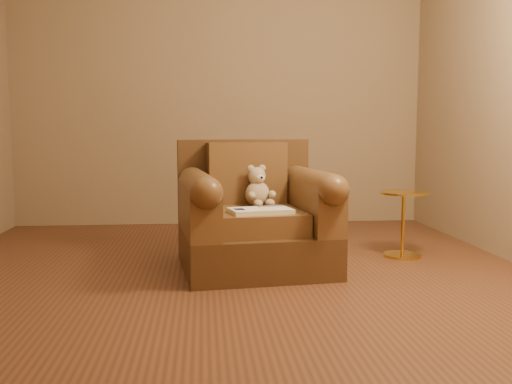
{
  "coord_description": "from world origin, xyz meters",
  "views": [
    {
      "loc": [
        -0.18,
        -3.67,
        0.93
      ],
      "look_at": [
        0.17,
        0.03,
        0.53
      ],
      "focal_mm": 40.0,
      "sensor_mm": 36.0,
      "label": 1
    }
  ],
  "objects": [
    {
      "name": "side_table",
      "position": [
        1.28,
        0.35,
        0.26
      ],
      "size": [
        0.34,
        0.34,
        0.48
      ],
      "color": "gold",
      "rests_on": "floor"
    },
    {
      "name": "guidebook",
      "position": [
        0.18,
        -0.14,
        0.43
      ],
      "size": [
        0.42,
        0.3,
        0.03
      ],
      "rotation": [
        0.0,
        0.0,
        0.21
      ],
      "color": "beige",
      "rests_on": "armchair"
    },
    {
      "name": "floor",
      "position": [
        0.0,
        0.0,
        0.0
      ],
      "size": [
        4.0,
        4.0,
        0.0
      ],
      "primitive_type": "plane",
      "color": "brown",
      "rests_on": "ground"
    },
    {
      "name": "armchair",
      "position": [
        0.16,
        0.12,
        0.33
      ],
      "size": [
        1.06,
        1.02,
        0.86
      ],
      "rotation": [
        0.0,
        0.0,
        0.12
      ],
      "color": "#492E18",
      "rests_on": "floor"
    },
    {
      "name": "room",
      "position": [
        0.0,
        0.0,
        1.71
      ],
      "size": [
        4.02,
        4.02,
        2.71
      ],
      "color": "#927759",
      "rests_on": "ground"
    },
    {
      "name": "teddy_bear",
      "position": [
        0.2,
        0.2,
        0.52
      ],
      "size": [
        0.21,
        0.24,
        0.29
      ],
      "rotation": [
        0.0,
        0.0,
        0.35
      ],
      "color": "tan",
      "rests_on": "armchair"
    }
  ]
}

